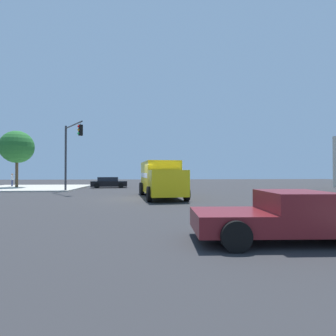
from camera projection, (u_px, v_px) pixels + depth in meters
The scene contains 8 objects.
ground_plane at pixel (136, 199), 18.74m from camera, with size 100.00×100.00×0.00m, color #2B2B2D.
sidewalk_corner_near at pixel (31, 188), 30.69m from camera, with size 12.12×12.12×0.14m, color #B2ADA0.
delivery_truck at pixel (160, 178), 20.07m from camera, with size 8.05×3.55×2.75m.
traffic_light_primary at pixel (70, 147), 24.73m from camera, with size 3.96×2.70×6.40m.
pickup_maroon at pixel (288, 215), 7.28m from camera, with size 2.44×5.28×1.38m.
sedan_black at pixel (109, 183), 31.87m from camera, with size 2.32×4.43×1.31m.
pedestrian_near_corner at pixel (12, 179), 32.48m from camera, with size 0.43×0.38×1.61m.
shade_tree_near at pixel (17, 147), 30.59m from camera, with size 3.79×3.79×6.65m.
Camera 1 is at (18.89, 0.94, 1.92)m, focal length 27.79 mm.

